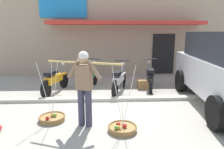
{
  "coord_description": "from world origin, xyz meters",
  "views": [
    {
      "loc": [
        -0.16,
        -5.18,
        2.09
      ],
      "look_at": [
        0.12,
        0.6,
        0.85
      ],
      "focal_mm": 31.85,
      "sensor_mm": 36.0,
      "label": 1
    }
  ],
  "objects_px": {
    "fruit_basket_left_side": "(122,128)",
    "motorcycle_end_of_row": "(150,77)",
    "fruit_basket_right_side": "(52,117)",
    "motorcycle_nearest_shop": "(55,80)",
    "motorcycle_third_in_row": "(119,80)",
    "motorcycle_second_in_row": "(89,77)",
    "wooden_crate": "(143,84)",
    "fruit_vendor": "(84,84)"
  },
  "relations": [
    {
      "from": "fruit_basket_left_side",
      "to": "motorcycle_end_of_row",
      "type": "bearing_deg",
      "value": 67.23
    },
    {
      "from": "fruit_basket_left_side",
      "to": "fruit_basket_right_side",
      "type": "xyz_separation_m",
      "value": [
        -1.64,
        0.6,
        0.0
      ]
    },
    {
      "from": "motorcycle_nearest_shop",
      "to": "motorcycle_third_in_row",
      "type": "distance_m",
      "value": 2.23
    },
    {
      "from": "motorcycle_second_in_row",
      "to": "motorcycle_end_of_row",
      "type": "distance_m",
      "value": 2.24
    },
    {
      "from": "fruit_basket_left_side",
      "to": "motorcycle_third_in_row",
      "type": "height_order",
      "value": "fruit_basket_left_side"
    },
    {
      "from": "motorcycle_nearest_shop",
      "to": "fruit_basket_left_side",
      "type": "bearing_deg",
      "value": -54.35
    },
    {
      "from": "motorcycle_nearest_shop",
      "to": "wooden_crate",
      "type": "relative_size",
      "value": 4.02
    },
    {
      "from": "motorcycle_nearest_shop",
      "to": "motorcycle_end_of_row",
      "type": "xyz_separation_m",
      "value": [
        3.39,
        0.27,
        0.0
      ]
    },
    {
      "from": "motorcycle_second_in_row",
      "to": "wooden_crate",
      "type": "xyz_separation_m",
      "value": [
        2.04,
        -0.01,
        -0.29
      ]
    },
    {
      "from": "motorcycle_nearest_shop",
      "to": "wooden_crate",
      "type": "bearing_deg",
      "value": 7.05
    },
    {
      "from": "fruit_basket_right_side",
      "to": "motorcycle_third_in_row",
      "type": "xyz_separation_m",
      "value": [
        1.8,
        2.18,
        0.38
      ]
    },
    {
      "from": "fruit_basket_right_side",
      "to": "motorcycle_second_in_row",
      "type": "bearing_deg",
      "value": 74.88
    },
    {
      "from": "motorcycle_second_in_row",
      "to": "fruit_vendor",
      "type": "bearing_deg",
      "value": -88.21
    },
    {
      "from": "motorcycle_third_in_row",
      "to": "motorcycle_nearest_shop",
      "type": "bearing_deg",
      "value": 177.35
    },
    {
      "from": "motorcycle_third_in_row",
      "to": "motorcycle_second_in_row",
      "type": "bearing_deg",
      "value": 154.66
    },
    {
      "from": "fruit_basket_right_side",
      "to": "motorcycle_second_in_row",
      "type": "height_order",
      "value": "fruit_basket_right_side"
    },
    {
      "from": "fruit_basket_right_side",
      "to": "fruit_basket_left_side",
      "type": "bearing_deg",
      "value": -20.1
    },
    {
      "from": "fruit_vendor",
      "to": "motorcycle_nearest_shop",
      "type": "bearing_deg",
      "value": 115.85
    },
    {
      "from": "fruit_basket_left_side",
      "to": "motorcycle_nearest_shop",
      "type": "xyz_separation_m",
      "value": [
        -2.07,
        2.88,
        0.38
      ]
    },
    {
      "from": "fruit_vendor",
      "to": "motorcycle_nearest_shop",
      "type": "relative_size",
      "value": 0.96
    },
    {
      "from": "motorcycle_third_in_row",
      "to": "wooden_crate",
      "type": "xyz_separation_m",
      "value": [
        0.96,
        0.5,
        -0.29
      ]
    },
    {
      "from": "motorcycle_third_in_row",
      "to": "wooden_crate",
      "type": "relative_size",
      "value": 3.98
    },
    {
      "from": "fruit_basket_right_side",
      "to": "motorcycle_second_in_row",
      "type": "xyz_separation_m",
      "value": [
        0.73,
        2.69,
        0.38
      ]
    },
    {
      "from": "fruit_vendor",
      "to": "wooden_crate",
      "type": "height_order",
      "value": "fruit_vendor"
    },
    {
      "from": "fruit_basket_right_side",
      "to": "motorcycle_third_in_row",
      "type": "relative_size",
      "value": 0.83
    },
    {
      "from": "fruit_basket_right_side",
      "to": "motorcycle_end_of_row",
      "type": "xyz_separation_m",
      "value": [
        2.96,
        2.55,
        0.38
      ]
    },
    {
      "from": "fruit_basket_right_side",
      "to": "motorcycle_end_of_row",
      "type": "relative_size",
      "value": 0.8
    },
    {
      "from": "motorcycle_second_in_row",
      "to": "motorcycle_third_in_row",
      "type": "distance_m",
      "value": 1.19
    },
    {
      "from": "motorcycle_third_in_row",
      "to": "fruit_basket_right_side",
      "type": "bearing_deg",
      "value": -129.55
    },
    {
      "from": "fruit_basket_right_side",
      "to": "motorcycle_nearest_shop",
      "type": "bearing_deg",
      "value": 100.69
    },
    {
      "from": "motorcycle_third_in_row",
      "to": "wooden_crate",
      "type": "distance_m",
      "value": 1.12
    },
    {
      "from": "fruit_vendor",
      "to": "motorcycle_end_of_row",
      "type": "height_order",
      "value": "fruit_vendor"
    },
    {
      "from": "fruit_vendor",
      "to": "motorcycle_end_of_row",
      "type": "distance_m",
      "value": 3.6
    },
    {
      "from": "fruit_vendor",
      "to": "motorcycle_end_of_row",
      "type": "bearing_deg",
      "value": 53.13
    },
    {
      "from": "motorcycle_nearest_shop",
      "to": "motorcycle_second_in_row",
      "type": "relative_size",
      "value": 1.0
    },
    {
      "from": "fruit_basket_left_side",
      "to": "motorcycle_second_in_row",
      "type": "height_order",
      "value": "fruit_basket_left_side"
    },
    {
      "from": "fruit_basket_left_side",
      "to": "fruit_basket_right_side",
      "type": "relative_size",
      "value": 1.0
    },
    {
      "from": "motorcycle_third_in_row",
      "to": "motorcycle_end_of_row",
      "type": "height_order",
      "value": "same"
    },
    {
      "from": "motorcycle_nearest_shop",
      "to": "motorcycle_third_in_row",
      "type": "bearing_deg",
      "value": -2.65
    },
    {
      "from": "fruit_basket_left_side",
      "to": "motorcycle_end_of_row",
      "type": "relative_size",
      "value": 0.8
    },
    {
      "from": "fruit_vendor",
      "to": "fruit_basket_right_side",
      "type": "xyz_separation_m",
      "value": [
        -0.82,
        0.3,
        -0.9
      ]
    },
    {
      "from": "fruit_vendor",
      "to": "fruit_basket_left_side",
      "type": "distance_m",
      "value": 1.25
    }
  ]
}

